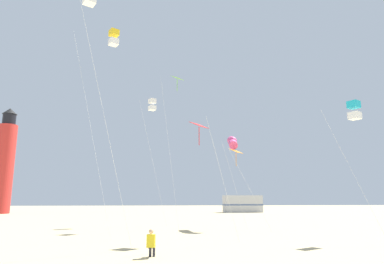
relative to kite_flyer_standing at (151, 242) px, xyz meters
The scene contains 10 objects.
kite_flyer_standing is the anchor object (origin of this frame).
kite_diamond_scarlet 7.78m from the kite_flyer_standing, 59.91° to the left, with size 2.87×2.87×6.83m.
kite_tube_rainbow 15.99m from the kite_flyer_standing, 64.14° to the left, with size 1.90×2.56×7.76m.
kite_box_cyan 14.59m from the kite_flyer_standing, 19.41° to the left, with size 2.53×2.53×8.25m.
kite_box_white 20.19m from the kite_flyer_standing, 91.80° to the left, with size 2.68×1.93×11.86m.
kite_diamond_lime 17.73m from the kite_flyer_standing, 83.15° to the left, with size 2.06×2.06×12.94m.
kite_diamond_orange 14.14m from the kite_flyer_standing, 61.10° to the left, with size 3.42×2.90×6.29m.
kite_box_gold 15.61m from the kite_flyer_standing, 111.30° to the left, with size 3.39×3.02×14.21m.
lighthouse_distant 48.65m from the kite_flyer_standing, 120.28° to the left, with size 2.80×2.80×16.80m.
rv_van_silver 44.98m from the kite_flyer_standing, 71.43° to the left, with size 6.61×2.87×2.80m.
Camera 1 is at (-1.42, -7.99, 2.44)m, focal length 31.77 mm.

